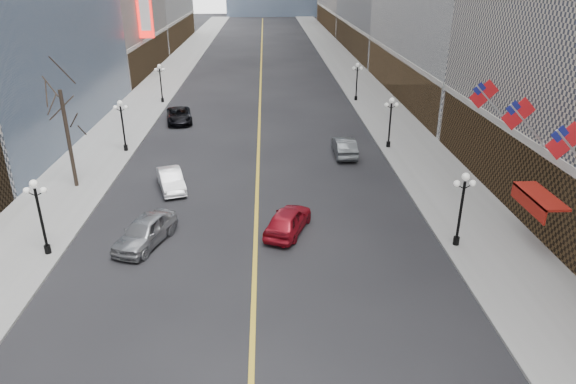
{
  "coord_description": "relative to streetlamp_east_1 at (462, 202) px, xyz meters",
  "views": [
    {
      "loc": [
        0.8,
        4.02,
        15.08
      ],
      "look_at": [
        1.64,
        23.78,
        6.43
      ],
      "focal_mm": 32.0,
      "sensor_mm": 36.0,
      "label": 1
    }
  ],
  "objects": [
    {
      "name": "awning_c",
      "position": [
        4.3,
        -0.0,
        0.18
      ],
      "size": [
        1.4,
        4.0,
        0.93
      ],
      "color": "maroon",
      "rests_on": "ground"
    },
    {
      "name": "streetlamp_west_2",
      "position": [
        -23.6,
        18.0,
        0.0
      ],
      "size": [
        1.26,
        0.44,
        4.52
      ],
      "color": "black",
      "rests_on": "sidewalk_west"
    },
    {
      "name": "sidewalk_east",
      "position": [
        2.2,
        40.0,
        -2.83
      ],
      "size": [
        6.0,
        230.0,
        0.15
      ],
      "primitive_type": "cube",
      "color": "gray",
      "rests_on": "ground"
    },
    {
      "name": "streetlamp_west_1",
      "position": [
        -23.6,
        0.0,
        0.0
      ],
      "size": [
        1.26,
        0.44,
        4.52
      ],
      "color": "black",
      "rests_on": "sidewalk_west"
    },
    {
      "name": "flag_3",
      "position": [
        3.51,
        -3.0,
        4.39
      ],
      "size": [
        2.87,
        0.12,
        2.87
      ],
      "color": "#B2B2B7",
      "rests_on": "ground"
    },
    {
      "name": "streetlamp_east_3",
      "position": [
        0.0,
        36.0,
        0.0
      ],
      "size": [
        1.26,
        0.44,
        4.52
      ],
      "color": "black",
      "rests_on": "sidewalk_east"
    },
    {
      "name": "car_nb_near",
      "position": [
        -18.28,
        1.1,
        -2.05
      ],
      "size": [
        3.57,
        5.4,
        1.71
      ],
      "primitive_type": "imported",
      "rotation": [
        0.0,
        0.0,
        -0.34
      ],
      "color": "gray",
      "rests_on": "ground"
    },
    {
      "name": "lane_line",
      "position": [
        -11.8,
        50.0,
        -2.89
      ],
      "size": [
        0.25,
        200.0,
        0.02
      ],
      "primitive_type": "cube",
      "color": "gold",
      "rests_on": "ground"
    },
    {
      "name": "streetlamp_west_3",
      "position": [
        -23.6,
        36.0,
        0.0
      ],
      "size": [
        1.26,
        0.44,
        4.52
      ],
      "color": "black",
      "rests_on": "sidewalk_west"
    },
    {
      "name": "car_sb_mid",
      "position": [
        -9.8,
        2.25,
        -2.08
      ],
      "size": [
        3.51,
        5.17,
        1.64
      ],
      "primitive_type": "imported",
      "rotation": [
        0.0,
        0.0,
        2.78
      ],
      "color": "maroon",
      "rests_on": "ground"
    },
    {
      "name": "car_nb_mid",
      "position": [
        -18.14,
        9.32,
        -2.15
      ],
      "size": [
        2.9,
        4.81,
        1.5
      ],
      "primitive_type": "imported",
      "rotation": [
        0.0,
        0.0,
        0.31
      ],
      "color": "white",
      "rests_on": "ground"
    },
    {
      "name": "car_nb_far",
      "position": [
        -20.29,
        27.48,
        -2.14
      ],
      "size": [
        3.5,
        5.83,
        1.52
      ],
      "primitive_type": "imported",
      "rotation": [
        0.0,
        0.0,
        0.19
      ],
      "color": "black",
      "rests_on": "ground"
    },
    {
      "name": "flag_4",
      "position": [
        3.51,
        2.0,
        4.39
      ],
      "size": [
        2.87,
        0.12,
        2.87
      ],
      "color": "#B2B2B7",
      "rests_on": "ground"
    },
    {
      "name": "streetlamp_east_1",
      "position": [
        0.0,
        0.0,
        0.0
      ],
      "size": [
        1.26,
        0.44,
        4.52
      ],
      "color": "black",
      "rests_on": "sidewalk_east"
    },
    {
      "name": "streetlamp_east_2",
      "position": [
        0.0,
        18.0,
        0.0
      ],
      "size": [
        1.26,
        0.44,
        4.52
      ],
      "color": "black",
      "rests_on": "sidewalk_east"
    },
    {
      "name": "tree_west_far",
      "position": [
        -25.3,
        10.0,
        3.34
      ],
      "size": [
        3.6,
        3.6,
        7.92
      ],
      "color": "#2D231C",
      "rests_on": "sidewalk_west"
    },
    {
      "name": "flag_5",
      "position": [
        3.51,
        7.0,
        4.39
      ],
      "size": [
        2.87,
        0.12,
        2.87
      ],
      "color": "#B2B2B7",
      "rests_on": "ground"
    },
    {
      "name": "car_sb_far",
      "position": [
        -4.28,
        16.26,
        -2.09
      ],
      "size": [
        1.74,
        4.92,
        1.62
      ],
      "primitive_type": "imported",
      "rotation": [
        0.0,
        0.0,
        3.14
      ],
      "color": "#44484B",
      "rests_on": "ground"
    },
    {
      "name": "sidewalk_west",
      "position": [
        -25.8,
        40.0,
        -2.83
      ],
      "size": [
        6.0,
        230.0,
        0.15
      ],
      "primitive_type": "cube",
      "color": "gray",
      "rests_on": "ground"
    }
  ]
}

